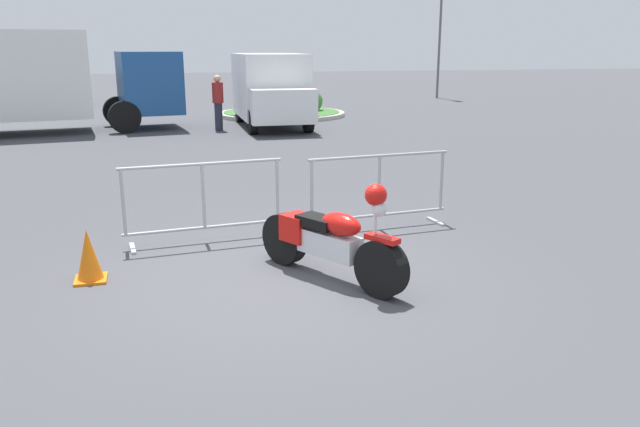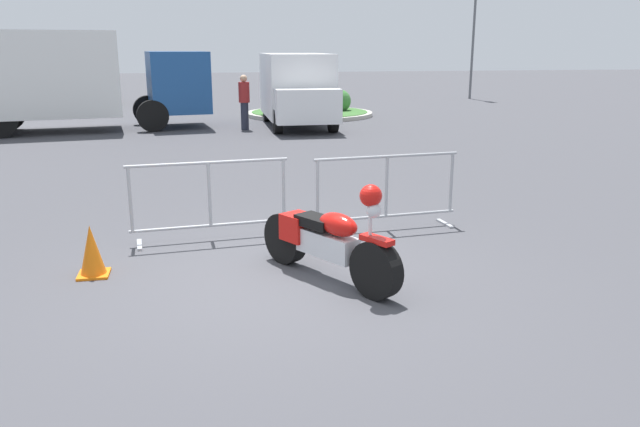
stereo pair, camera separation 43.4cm
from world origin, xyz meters
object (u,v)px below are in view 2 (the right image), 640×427
crowd_barrier_near (210,200)px  delivery_van (297,88)px  crowd_barrier_far (386,192)px  parked_car_tan (86,88)px  street_lamp (474,22)px  box_truck (63,77)px  traffic_cone (92,251)px  motorcycle (327,240)px  parked_car_white (8,90)px  pedestrian (244,100)px

crowd_barrier_near → delivery_van: delivery_van is taller
crowd_barrier_far → delivery_van: size_ratio=0.42×
parked_car_tan → street_lamp: 18.68m
crowd_barrier_near → crowd_barrier_far: (2.43, 0.00, 0.00)m
box_truck → delivery_van: bearing=-7.9°
parked_car_tan → crowd_barrier_far: bearing=-169.9°
crowd_barrier_near → street_lamp: street_lamp is taller
traffic_cone → delivery_van: bearing=71.2°
motorcycle → parked_car_white: 25.29m
traffic_cone → street_lamp: 27.43m
pedestrian → street_lamp: 16.04m
pedestrian → parked_car_tan: bearing=47.8°
pedestrian → traffic_cone: bearing=-175.6°
traffic_cone → street_lamp: street_lamp is taller
pedestrian → traffic_cone: pedestrian is taller
parked_car_white → traffic_cone: 23.87m
box_truck → parked_car_white: size_ratio=1.81×
parked_car_tan → traffic_cone: (3.49, -23.13, -0.44)m
motorcycle → parked_car_tan: (-6.06, 23.75, 0.28)m
crowd_barrier_near → delivery_van: (3.20, 12.25, 0.69)m
box_truck → parked_car_white: (-4.10, 9.53, -0.92)m
parked_car_white → motorcycle: bearing=-166.7°
box_truck → delivery_van: box_truck is taller
box_truck → parked_car_tan: 9.83m
motorcycle → delivery_van: delivery_van is taller
crowd_barrier_near → box_truck: size_ratio=0.27×
motorcycle → crowd_barrier_near: size_ratio=0.90×
crowd_barrier_near → motorcycle: bearing=-54.9°
motorcycle → crowd_barrier_near: (-1.22, 1.73, 0.10)m
street_lamp → parked_car_tan: bearing=178.8°
crowd_barrier_far → traffic_cone: size_ratio=3.56×
delivery_van → parked_car_white: 14.76m
box_truck → motorcycle: bearing=-77.5°
motorcycle → box_truck: box_truck is taller
traffic_cone → crowd_barrier_near: bearing=39.3°
motorcycle → box_truck: bearing=169.8°
crowd_barrier_far → traffic_cone: bearing=-163.7°
crowd_barrier_far → parked_car_tan: parked_car_tan is taller
street_lamp → delivery_van: bearing=-137.9°
delivery_van → parked_car_tan: (-8.04, 9.78, -0.51)m
parked_car_white → pedestrian: bearing=-145.4°
crowd_barrier_near → box_truck: bearing=107.8°
crowd_barrier_far → street_lamp: street_lamp is taller
box_truck → parked_car_white: bearing=105.5°
crowd_barrier_far → parked_car_tan: bearing=108.3°
crowd_barrier_near → parked_car_white: (-8.04, 21.80, 0.17)m
parked_car_tan → traffic_cone: bearing=-179.6°
motorcycle → street_lamp: 26.64m
crowd_barrier_near → parked_car_white: 23.24m
delivery_van → traffic_cone: size_ratio=8.54×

